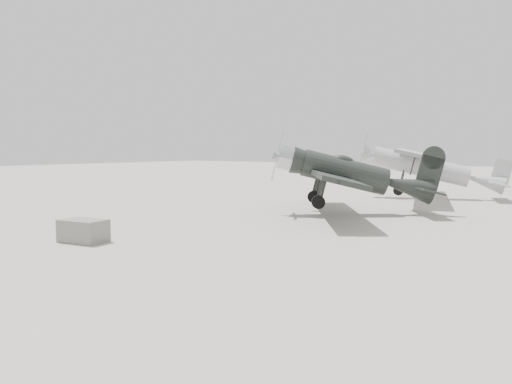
# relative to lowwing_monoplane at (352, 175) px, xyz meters

# --- Properties ---
(ground) EXTENTS (160.00, 160.00, 0.00)m
(ground) POSITION_rel_lowwing_monoplane_xyz_m (-0.06, -8.16, -1.95)
(ground) COLOR #A29C90
(ground) RESTS_ON ground
(lowwing_monoplane) EXTENTS (9.33, 10.37, 3.68)m
(lowwing_monoplane) POSITION_rel_lowwing_monoplane_xyz_m (0.00, 0.00, 0.00)
(lowwing_monoplane) COLOR black
(lowwing_monoplane) RESTS_ON ground
(highwing_monoplane) EXTENTS (9.15, 12.69, 3.62)m
(highwing_monoplane) POSITION_rel_lowwing_monoplane_xyz_m (0.34, 10.01, 0.32)
(highwing_monoplane) COLOR gray
(highwing_monoplane) RESTS_ON ground
(equipment_block) EXTENTS (1.72, 1.25, 0.78)m
(equipment_block) POSITION_rel_lowwing_monoplane_xyz_m (-4.13, -12.24, -1.56)
(equipment_block) COLOR slate
(equipment_block) RESTS_ON ground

